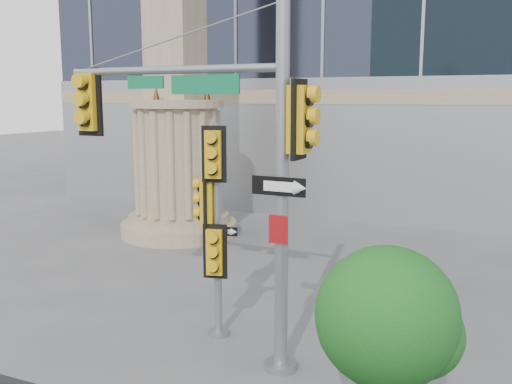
% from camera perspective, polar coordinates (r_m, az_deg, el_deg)
% --- Properties ---
extents(ground, '(120.00, 120.00, 0.00)m').
position_cam_1_polar(ground, '(11.89, -5.89, -16.49)').
color(ground, '#545456').
rests_on(ground, ground).
extents(monument, '(4.40, 4.40, 16.60)m').
position_cam_1_polar(monument, '(21.51, -7.99, 10.24)').
color(monument, gray).
rests_on(monument, ground).
extents(main_signal_pole, '(5.32, 0.65, 6.86)m').
position_cam_1_polar(main_signal_pole, '(10.92, -3.37, 4.49)').
color(main_signal_pole, slate).
rests_on(main_signal_pole, ground).
extents(secondary_signal_pole, '(0.87, 0.62, 4.69)m').
position_cam_1_polar(secondary_signal_pole, '(12.08, -4.25, -2.21)').
color(secondary_signal_pole, slate).
rests_on(secondary_signal_pole, ground).
extents(street_tree, '(2.04, 2.00, 3.18)m').
position_cam_1_polar(street_tree, '(8.34, 13.18, -12.62)').
color(street_tree, gray).
rests_on(street_tree, ground).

